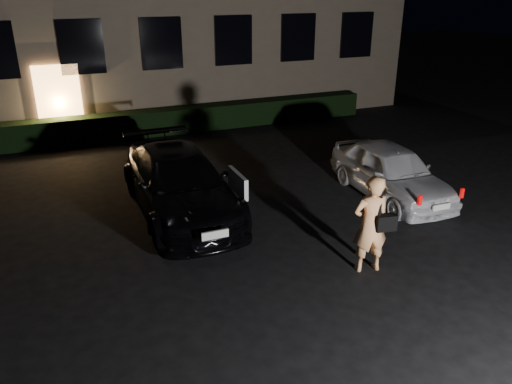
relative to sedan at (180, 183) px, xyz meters
name	(u,v)px	position (x,y,z in m)	size (l,w,h in m)	color
ground	(318,285)	(1.40, -3.90, -0.71)	(80.00, 80.00, 0.00)	black
hedge	(170,121)	(1.40, 6.60, -0.29)	(15.00, 0.70, 0.85)	black
sedan	(180,183)	(0.00, 0.00, 0.00)	(2.12, 5.02, 1.42)	black
hatch	(391,171)	(4.99, -1.11, -0.06)	(1.73, 3.90, 1.30)	white
man	(371,224)	(2.49, -3.80, 0.21)	(0.77, 0.55, 1.84)	#FFB06E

